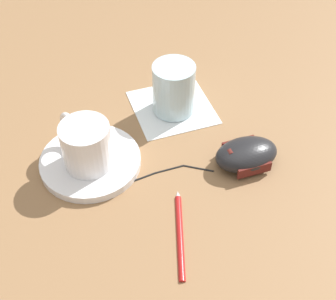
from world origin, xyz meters
TOP-DOWN VIEW (x-y plane):
  - ground_plane at (0.00, 0.00)m, footprint 3.00×3.00m
  - saucer at (-0.08, 0.04)m, footprint 0.15×0.15m
  - coffee_cup at (-0.09, 0.04)m, footprint 0.07×0.10m
  - computer_mouse at (0.09, -0.12)m, footprint 0.12×0.10m
  - mouse_cable at (-0.05, -0.03)m, footprint 0.18×0.14m
  - napkin_under_glass at (0.10, 0.05)m, footprint 0.17×0.17m
  - drinking_glass at (0.10, 0.04)m, footprint 0.07×0.07m
  - pen at (-0.08, -0.14)m, footprint 0.11×0.11m

SIDE VIEW (x-z plane):
  - ground_plane at x=0.00m, z-range 0.00..0.00m
  - napkin_under_glass at x=0.10m, z-range 0.00..0.00m
  - mouse_cable at x=-0.05m, z-range 0.00..0.00m
  - pen at x=-0.08m, z-range 0.00..0.01m
  - saucer at x=-0.08m, z-range 0.00..0.01m
  - computer_mouse at x=0.09m, z-range 0.00..0.04m
  - drinking_glass at x=0.10m, z-range 0.00..0.09m
  - coffee_cup at x=-0.09m, z-range 0.01..0.08m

